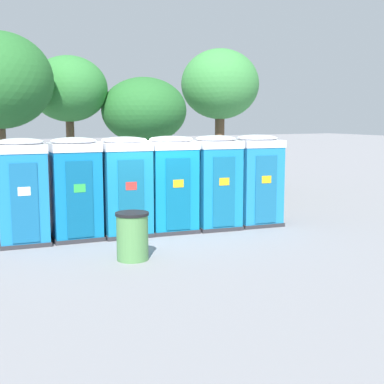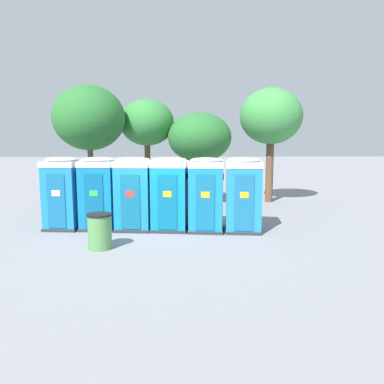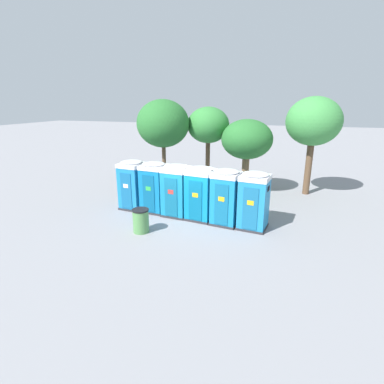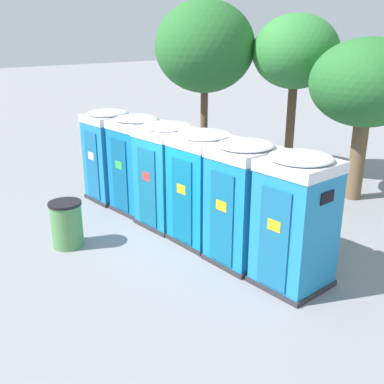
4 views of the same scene
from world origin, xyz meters
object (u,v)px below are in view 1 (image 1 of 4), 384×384
portapotty_3 (171,183)px  street_tree_2 (220,85)px  portapotty_1 (75,188)px  street_tree_0 (69,90)px  street_tree_3 (144,112)px  portapotty_5 (256,180)px  portapotty_2 (125,186)px  portapotty_4 (216,182)px  portapotty_0 (22,191)px  trash_can (132,236)px

portapotty_3 → street_tree_2: size_ratio=0.45×
portapotty_1 → street_tree_0: street_tree_0 is taller
street_tree_0 → street_tree_2: 6.14m
portapotty_3 → street_tree_3: (1.33, 5.05, 1.92)m
street_tree_0 → portapotty_5: bearing=-58.0°
portapotty_1 → portapotty_3: 2.52m
portapotty_5 → portapotty_1: bearing=173.1°
portapotty_2 → street_tree_2: (6.19, 5.76, 2.97)m
street_tree_0 → portapotty_2: bearing=-90.7°
portapotty_4 → street_tree_2: (3.68, 6.07, 2.97)m
portapotty_1 → street_tree_0: (1.31, 5.31, 2.65)m
portapotty_2 → street_tree_2: street_tree_2 is taller
portapotty_1 → portapotty_4: (3.75, -0.49, 0.00)m
portapotty_0 → portapotty_4: 5.04m
portapotty_2 → street_tree_3: bearing=62.3°
portapotty_0 → street_tree_2: (8.70, 5.52, 2.97)m
street_tree_0 → trash_can: size_ratio=4.93×
street_tree_0 → trash_can: 8.60m
street_tree_0 → street_tree_3: (2.52, -0.55, -0.72)m
portapotty_1 → portapotty_3: size_ratio=1.00×
portapotty_5 → street_tree_2: street_tree_2 is taller
portapotty_3 → street_tree_0: (-1.19, 5.61, 2.65)m
street_tree_0 → street_tree_2: street_tree_2 is taller
portapotty_3 → street_tree_2: (4.93, 5.88, 2.97)m
portapotty_0 → portapotty_2: bearing=-5.6°
portapotty_5 → trash_can: bearing=-156.7°
portapotty_5 → street_tree_3: 5.82m
portapotty_0 → portapotty_3: size_ratio=1.00×
portapotty_1 → portapotty_4: 3.78m
portapotty_2 → portapotty_0: bearing=174.4°
portapotty_0 → portapotty_4: bearing=-6.3°
street_tree_0 → portapotty_0: bearing=-116.2°
portapotty_0 → trash_can: size_ratio=2.46×
portapotty_1 → street_tree_3: size_ratio=0.58×
portapotty_5 → portapotty_2: bearing=173.6°
portapotty_4 → portapotty_5: size_ratio=1.00×
portapotty_5 → street_tree_0: size_ratio=0.50×
trash_can → portapotty_4: bearing=32.4°
portapotty_1 → street_tree_2: street_tree_2 is taller
portapotty_0 → street_tree_2: 10.72m
trash_can → street_tree_3: bearing=65.6°
portapotty_4 → portapotty_5: same height
portapotty_1 → portapotty_3: (2.50, -0.30, -0.00)m
trash_can → portapotty_0: bearing=124.4°
portapotty_3 → street_tree_0: street_tree_0 is taller
portapotty_4 → portapotty_5: 1.26m
portapotty_5 → street_tree_3: (-1.17, 5.36, 1.92)m
portapotty_0 → street_tree_0: size_ratio=0.50×
portapotty_5 → street_tree_2: size_ratio=0.45×
portapotty_3 → portapotty_4: size_ratio=1.00×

